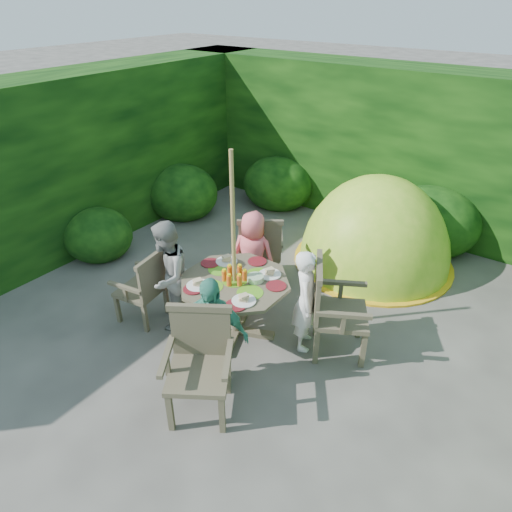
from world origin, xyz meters
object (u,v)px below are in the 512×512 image
Objects in this scene: child_back at (253,256)px; child_right at (306,301)px; child_front at (211,334)px; dome_tent at (371,262)px; garden_chair_right at (333,308)px; garden_chair_front at (200,361)px; patio_table at (235,289)px; garden_chair_back at (260,249)px; garden_chair_left at (145,287)px; parasol_pole at (234,251)px; child_left at (168,276)px.

child_right is at bearing 142.13° from child_back.
dome_tent is (0.34, 3.18, -0.63)m from child_front.
child_back is (-1.31, 0.35, 0.03)m from garden_chair_right.
patio_table is at bearing 77.69° from garden_chair_front.
dome_tent is (0.25, 3.45, -0.54)m from garden_chair_front.
patio_table is 1.10m from garden_chair_back.
garden_chair_left is 0.75× the size of child_back.
parasol_pole is at bearing 84.53° from child_right.
child_front is at bearing 75.87° from garden_chair_back.
parasol_pole is at bearing 77.92° from garden_chair_front.
parasol_pole is at bearing 75.42° from garden_chair_back.
garden_chair_left is 0.87× the size of garden_chair_front.
garden_chair_left is 3.34m from dome_tent.
garden_chair_front is at bearing -69.22° from parasol_pole.
child_left reaches higher than garden_chair_right.
dome_tent is at bearing 140.31° from garden_chair_left.
dome_tent is at bearing -18.75° from garden_chair_right.
child_right is at bearing 42.01° from garden_chair_front.
child_left is 3.13m from dome_tent.
garden_chair_left is (-2.03, -0.81, -0.09)m from garden_chair_right.
garden_chair_front reaches higher than patio_table.
child_left reaches higher than patio_table.
child_front reaches higher than garden_chair_left.
garden_chair_front is 0.31m from child_front.
child_right is 0.91× the size of child_left.
garden_chair_back is 1.38m from child_left.
garden_chair_back is (0.63, 1.45, 0.05)m from garden_chair_left.
dome_tent reaches higher than garden_chair_right.
child_front is at bearing 75.42° from garden_chair_front.
garden_chair_left is at bearing -157.40° from patio_table.
patio_table is 0.74× the size of parasol_pole.
child_left is at bearing 105.30° from garden_chair_left.
parasol_pole is 0.93m from child_front.
child_right is (0.36, 1.32, 0.06)m from garden_chair_front.
child_left is 0.51× the size of dome_tent.
patio_table is 1.10m from garden_chair_front.
child_front is at bearing -98.30° from dome_tent.
child_back reaches higher than garden_chair_right.
child_front is at bearing -68.61° from patio_table.
parasol_pole reaches higher than garden_chair_left.
child_right is 0.95× the size of child_front.
parasol_pole is 2.23× the size of garden_chair_back.
garden_chair_front is at bearing -94.74° from child_front.
garden_chair_back reaches higher than garden_chair_left.
dome_tent is (1.38, 2.73, -0.66)m from child_left.
child_left is (0.28, 0.13, 0.19)m from garden_chair_left.
child_front reaches higher than garden_chair_front.
garden_chair_front is 0.76× the size of child_left.
child_right is at bearing -89.35° from dome_tent.
dome_tent reaches higher than garden_chair_left.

